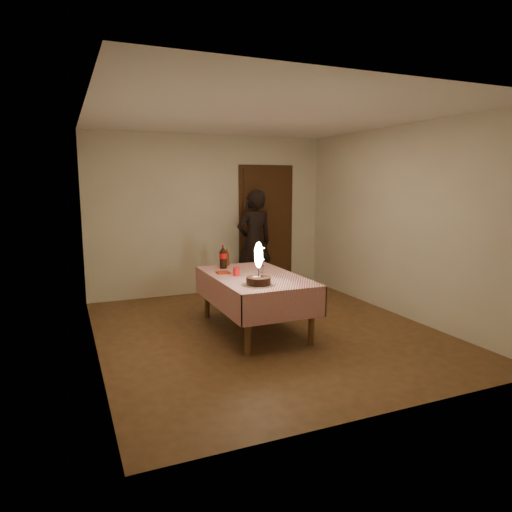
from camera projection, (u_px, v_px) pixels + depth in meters
The scene contains 11 objects.
ground at pixel (266, 331), 5.70m from camera, with size 4.00×4.50×0.01m, color brown.
room_shell at pixel (267, 198), 5.51m from camera, with size 4.04×4.54×2.62m.
dining_table at pixel (254, 283), 5.65m from camera, with size 1.02×1.72×0.70m.
birthday_cake at pixel (259, 275), 5.09m from camera, with size 0.35×0.35×0.48m.
red_plate at pixel (256, 277), 5.50m from camera, with size 0.22×0.22×0.01m, color red.
red_cup at pixel (236, 272), 5.60m from camera, with size 0.08×0.08×0.10m, color red.
clear_cup at pixel (261, 269), 5.78m from camera, with size 0.07×0.07×0.09m, color silver.
napkin_stack at pixel (223, 273), 5.75m from camera, with size 0.15×0.15×0.02m, color #AD2D13.
cola_bottle at pixel (223, 257), 6.06m from camera, with size 0.10×0.10×0.32m.
amber_bottle_left at pixel (227, 257), 6.27m from camera, with size 0.06×0.06×0.26m.
photographer at pixel (254, 242), 7.48m from camera, with size 0.67×0.49×1.72m.
Camera 1 is at (-2.26, -4.98, 1.84)m, focal length 32.00 mm.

